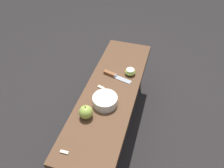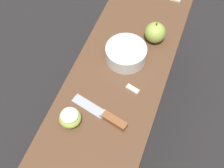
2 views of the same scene
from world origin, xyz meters
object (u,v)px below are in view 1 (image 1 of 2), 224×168
apple_whole (86,112)px  apple_cut (130,72)px  bowl (105,101)px  knife (113,75)px  wooden_bench (111,98)px

apple_whole → apple_cut: bearing=159.8°
apple_whole → bowl: apple_whole is taller
knife → apple_cut: 0.11m
wooden_bench → apple_whole: bearing=-17.1°
apple_cut → apple_whole: bearing=-20.2°
apple_whole → apple_cut: apple_whole is taller
wooden_bench → apple_cut: bearing=156.0°
knife → bowl: bowl is taller
knife → apple_cut: bearing=40.1°
apple_whole → bowl: (-0.12, 0.07, -0.01)m
apple_whole → wooden_bench: bearing=162.9°
apple_whole → apple_cut: (-0.41, 0.15, -0.02)m
wooden_bench → bowl: bearing=0.7°
knife → apple_whole: bearing=-83.6°
wooden_bench → apple_cut: apple_cut is taller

